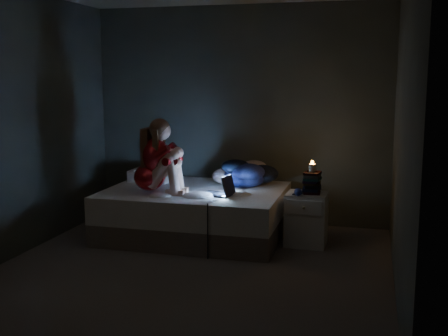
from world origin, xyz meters
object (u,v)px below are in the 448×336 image
(nightstand, at_px, (306,219))
(bed, at_px, (195,213))
(woman, at_px, (149,156))
(candle, at_px, (312,166))
(phone, at_px, (298,194))
(laptop, at_px, (217,185))

(nightstand, bearing_deg, bed, -179.27)
(woman, height_order, candle, woman)
(woman, distance_m, phone, 1.63)
(nightstand, height_order, phone, phone)
(bed, height_order, phone, phone)
(bed, distance_m, laptop, 0.55)
(nightstand, relative_size, phone, 3.98)
(bed, height_order, candle, candle)
(bed, xyz_separation_m, candle, (1.28, -0.01, 0.58))
(laptop, relative_size, phone, 2.31)
(woman, xyz_separation_m, candle, (1.70, 0.28, -0.09))
(woman, bearing_deg, nightstand, 6.35)
(candle, height_order, phone, candle)
(woman, bearing_deg, phone, 4.38)
(bed, relative_size, candle, 24.09)
(woman, distance_m, nightstand, 1.80)
(phone, bearing_deg, laptop, -154.28)
(laptop, distance_m, candle, 1.01)
(bed, xyz_separation_m, woman, (-0.42, -0.30, 0.67))
(woman, relative_size, nightstand, 1.45)
(laptop, bearing_deg, bed, 155.49)
(woman, xyz_separation_m, phone, (1.57, 0.21, -0.37))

